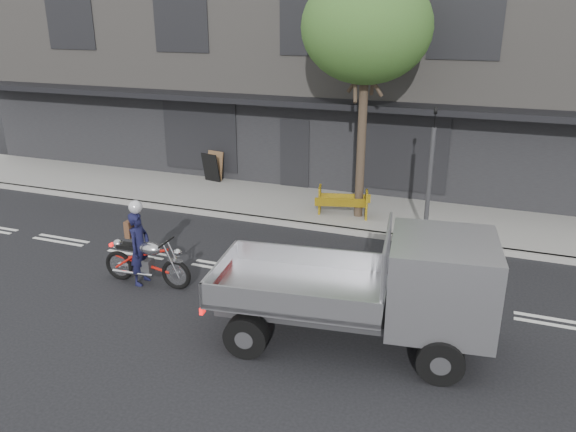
{
  "coord_description": "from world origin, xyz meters",
  "views": [
    {
      "loc": [
        5.61,
        -10.74,
        5.68
      ],
      "look_at": [
        1.42,
        0.5,
        1.3
      ],
      "focal_mm": 35.0,
      "sensor_mm": 36.0,
      "label": 1
    }
  ],
  "objects_px": {
    "motorcycle": "(146,260)",
    "flatbed_ute": "(414,284)",
    "rider": "(140,248)",
    "construction_barrier": "(341,203)",
    "sandwich_board": "(211,168)",
    "traffic_light_pole": "(429,180)",
    "street_tree": "(367,28)"
  },
  "relations": [
    {
      "from": "rider",
      "to": "flatbed_ute",
      "type": "bearing_deg",
      "value": -96.94
    },
    {
      "from": "sandwich_board",
      "to": "traffic_light_pole",
      "type": "bearing_deg",
      "value": -7.17
    },
    {
      "from": "motorcycle",
      "to": "construction_barrier",
      "type": "relative_size",
      "value": 1.44
    },
    {
      "from": "street_tree",
      "to": "sandwich_board",
      "type": "bearing_deg",
      "value": 164.12
    },
    {
      "from": "sandwich_board",
      "to": "motorcycle",
      "type": "bearing_deg",
      "value": -62.32
    },
    {
      "from": "street_tree",
      "to": "construction_barrier",
      "type": "xyz_separation_m",
      "value": [
        -0.45,
        -0.31,
        -4.71
      ]
    },
    {
      "from": "rider",
      "to": "construction_barrier",
      "type": "bearing_deg",
      "value": -32.34
    },
    {
      "from": "street_tree",
      "to": "construction_barrier",
      "type": "height_order",
      "value": "street_tree"
    },
    {
      "from": "motorcycle",
      "to": "sandwich_board",
      "type": "bearing_deg",
      "value": 105.39
    },
    {
      "from": "traffic_light_pole",
      "to": "sandwich_board",
      "type": "bearing_deg",
      "value": 162.17
    },
    {
      "from": "motorcycle",
      "to": "rider",
      "type": "relative_size",
      "value": 1.3
    },
    {
      "from": "street_tree",
      "to": "flatbed_ute",
      "type": "xyz_separation_m",
      "value": [
        2.42,
        -6.09,
        -4.0
      ]
    },
    {
      "from": "flatbed_ute",
      "to": "rider",
      "type": "bearing_deg",
      "value": 167.4
    },
    {
      "from": "flatbed_ute",
      "to": "construction_barrier",
      "type": "bearing_deg",
      "value": 109.09
    },
    {
      "from": "sandwich_board",
      "to": "street_tree",
      "type": "bearing_deg",
      "value": -5.22
    },
    {
      "from": "flatbed_ute",
      "to": "sandwich_board",
      "type": "height_order",
      "value": "flatbed_ute"
    },
    {
      "from": "motorcycle",
      "to": "rider",
      "type": "bearing_deg",
      "value": 178.38
    },
    {
      "from": "motorcycle",
      "to": "construction_barrier",
      "type": "bearing_deg",
      "value": 58.9
    },
    {
      "from": "motorcycle",
      "to": "flatbed_ute",
      "type": "distance_m",
      "value": 5.89
    },
    {
      "from": "traffic_light_pole",
      "to": "construction_barrier",
      "type": "xyz_separation_m",
      "value": [
        -2.45,
        0.54,
        -1.09
      ]
    },
    {
      "from": "rider",
      "to": "street_tree",
      "type": "bearing_deg",
      "value": -34.28
    },
    {
      "from": "construction_barrier",
      "to": "traffic_light_pole",
      "type": "bearing_deg",
      "value": -12.38
    },
    {
      "from": "flatbed_ute",
      "to": "construction_barrier",
      "type": "relative_size",
      "value": 3.41
    },
    {
      "from": "motorcycle",
      "to": "construction_barrier",
      "type": "distance_m",
      "value": 6.0
    },
    {
      "from": "motorcycle",
      "to": "flatbed_ute",
      "type": "relative_size",
      "value": 0.42
    },
    {
      "from": "street_tree",
      "to": "sandwich_board",
      "type": "relative_size",
      "value": 6.75
    },
    {
      "from": "motorcycle",
      "to": "construction_barrier",
      "type": "xyz_separation_m",
      "value": [
        2.95,
        5.23,
        -0.0
      ]
    },
    {
      "from": "traffic_light_pole",
      "to": "motorcycle",
      "type": "relative_size",
      "value": 1.64
    },
    {
      "from": "construction_barrier",
      "to": "rider",
      "type": "bearing_deg",
      "value": -120.71
    },
    {
      "from": "flatbed_ute",
      "to": "street_tree",
      "type": "bearing_deg",
      "value": 104.38
    },
    {
      "from": "street_tree",
      "to": "traffic_light_pole",
      "type": "distance_m",
      "value": 4.23
    },
    {
      "from": "rider",
      "to": "construction_barrier",
      "type": "relative_size",
      "value": 1.11
    }
  ]
}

